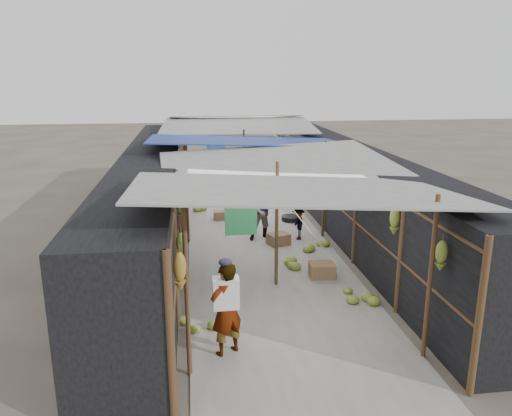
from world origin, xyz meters
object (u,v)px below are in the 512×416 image
shopper_blue (264,209)px  vendor_seated (298,224)px  vendor_elderly (226,309)px  black_basin (291,219)px  crate_near (279,239)px

shopper_blue → vendor_seated: size_ratio=1.86×
vendor_elderly → black_basin: bearing=-140.2°
vendor_elderly → shopper_blue: size_ratio=0.91×
crate_near → vendor_elderly: bearing=-130.6°
black_basin → shopper_blue: size_ratio=0.33×
black_basin → vendor_elderly: bearing=-109.2°
vendor_elderly → vendor_seated: size_ratio=1.70×
vendor_elderly → crate_near: bearing=-140.0°
shopper_blue → vendor_seated: bearing=-17.6°
vendor_seated → black_basin: bearing=175.5°
black_basin → shopper_blue: (-1.04, -1.59, 0.75)m
crate_near → vendor_seated: size_ratio=0.57×
crate_near → black_basin: (0.74, 2.07, -0.07)m
black_basin → shopper_blue: 2.04m
vendor_elderly → shopper_blue: (1.42, 5.47, 0.07)m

